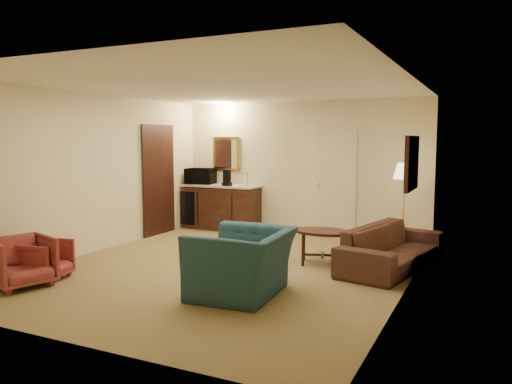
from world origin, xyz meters
TOP-DOWN VIEW (x-y plane):
  - ground at (0.00, 0.00)m, footprint 6.00×6.00m
  - room_walls at (-0.10, 0.77)m, footprint 5.02×6.01m
  - wetbar_cabinet at (-1.65, 2.72)m, footprint 1.64×0.58m
  - sofa at (2.15, 0.97)m, footprint 1.05×2.20m
  - teal_armchair at (0.76, -1.05)m, footprint 0.86×1.25m
  - rose_chair_near at (-1.90, -1.95)m, footprint 0.82×0.84m
  - rose_chair_far at (-1.90, -1.60)m, footprint 0.62×0.65m
  - coffee_table at (1.17, 0.81)m, footprint 1.02×0.84m
  - floor_lamp at (2.08, 2.40)m, footprint 0.40×0.40m
  - waste_bin at (-0.30, 2.00)m, footprint 0.28×0.28m
  - microwave at (-2.15, 2.73)m, footprint 0.63×0.41m
  - coffee_maker at (-1.44, 2.60)m, footprint 0.19×0.19m

SIDE VIEW (x-z plane):
  - ground at x=0.00m, z-range 0.00..0.00m
  - waste_bin at x=-0.30m, z-range 0.00..0.29m
  - coffee_table at x=1.17m, z-range 0.00..0.51m
  - rose_chair_far at x=-1.90m, z-range 0.00..0.58m
  - rose_chair_near at x=-1.90m, z-range 0.00..0.70m
  - sofa at x=2.15m, z-range 0.00..0.83m
  - wetbar_cabinet at x=-1.65m, z-range 0.00..0.92m
  - teal_armchair at x=0.76m, z-range 0.00..1.05m
  - floor_lamp at x=2.08m, z-range 0.00..1.47m
  - coffee_maker at x=-1.44m, z-range 0.92..1.24m
  - microwave at x=-2.15m, z-range 0.92..1.32m
  - room_walls at x=-0.10m, z-range 0.41..3.02m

